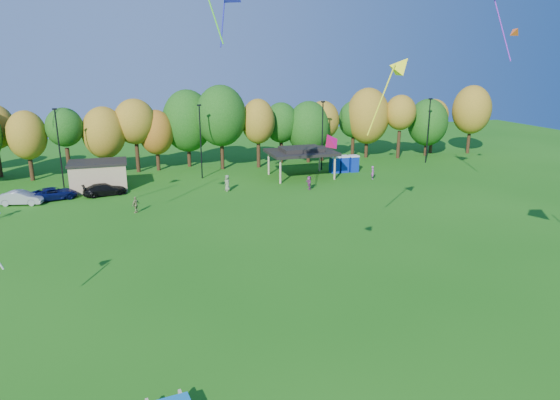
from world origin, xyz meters
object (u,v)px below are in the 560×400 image
object	(u,v)px
car_d	(105,189)
car_c	(54,194)
porta_potties	(344,164)
car_b	(21,198)

from	to	relation	value
car_d	car_c	bearing A→B (deg)	81.14
porta_potties	car_b	bearing A→B (deg)	-173.86
car_d	car_b	bearing A→B (deg)	87.78
porta_potties	car_b	distance (m)	37.96
porta_potties	car_c	size ratio (longest dim) A/B	0.80
car_b	car_c	world-z (taller)	car_b
car_b	car_c	distance (m)	3.14
car_b	car_d	distance (m)	8.15
porta_potties	car_c	xyz separation A→B (m)	(-34.78, -3.02, -0.45)
car_c	car_d	size ratio (longest dim) A/B	1.03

